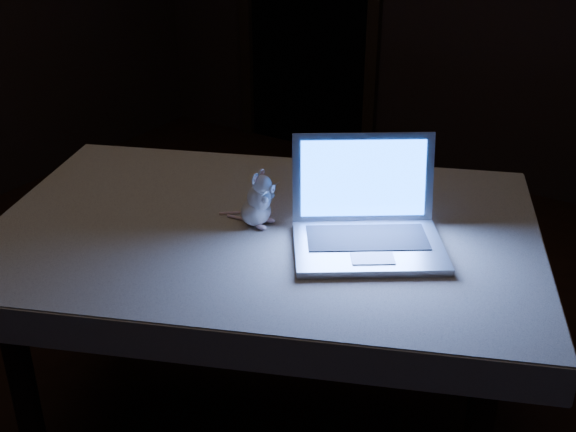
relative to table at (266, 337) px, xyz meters
The scene contains 5 objects.
floor 0.48m from the table, 168.97° to the left, with size 5.00×5.00×0.00m, color black.
table is the anchor object (origin of this frame).
tablecloth 0.38m from the table, ahead, with size 1.66×1.11×0.11m, color beige, non-canonical shape.
laptop 0.67m from the table, ahead, with size 0.43×0.37×0.29m, color #ACADB1, non-canonical shape.
plush_mouse 0.51m from the table, 159.90° to the right, with size 0.13×0.13×0.18m, color white, non-canonical shape.
Camera 1 is at (1.35, -1.68, 1.86)m, focal length 45.00 mm.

